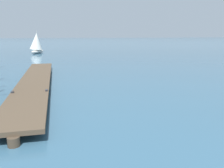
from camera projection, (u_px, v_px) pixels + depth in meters
The scene contains 2 objects.
floating_dock at pixel (35, 81), 15.01m from camera, with size 2.10×17.16×0.53m.
distant_sailboat at pixel (36, 43), 40.51m from camera, with size 2.90×4.17×3.83m.
Camera 1 is at (-4.31, -0.11, 3.25)m, focal length 38.55 mm.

